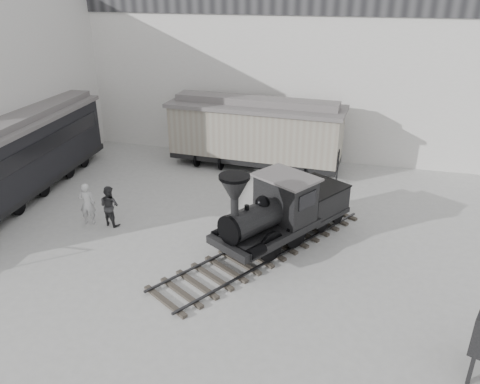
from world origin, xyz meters
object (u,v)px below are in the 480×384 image
(boxcar, at_px, (255,131))
(passenger_coach, at_px, (11,159))
(visitor_a, at_px, (87,204))
(locomotive, at_px, (279,214))
(visitor_b, at_px, (110,206))

(boxcar, bearing_deg, passenger_coach, -141.73)
(visitor_a, bearing_deg, boxcar, -138.55)
(locomotive, distance_m, passenger_coach, 13.03)
(boxcar, height_order, visitor_b, boxcar)
(locomotive, relative_size, visitor_a, 5.12)
(boxcar, distance_m, passenger_coach, 12.39)
(locomotive, relative_size, passenger_coach, 0.69)
(locomotive, bearing_deg, boxcar, 140.97)
(boxcar, height_order, visitor_a, boxcar)
(boxcar, distance_m, visitor_b, 9.53)
(boxcar, relative_size, passenger_coach, 0.70)
(boxcar, bearing_deg, visitor_b, -114.95)
(locomotive, bearing_deg, passenger_coach, -152.59)
(locomotive, xyz_separation_m, boxcar, (-2.81, 8.08, 0.76))
(locomotive, xyz_separation_m, visitor_a, (-8.28, -0.38, -0.36))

